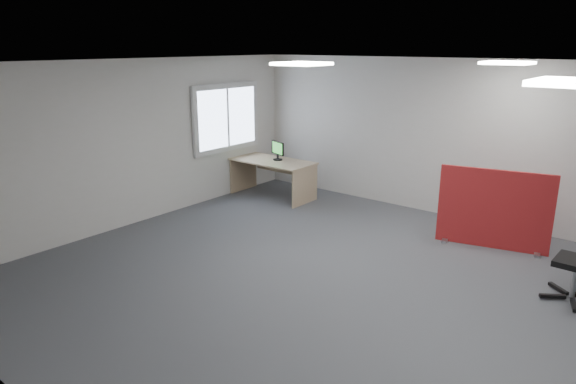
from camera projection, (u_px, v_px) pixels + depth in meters
The scene contains 10 objects.
floor at pixel (375, 297), 6.14m from camera, with size 9.00×9.00×0.00m, color #56585E.
ceiling at pixel (387, 66), 5.39m from camera, with size 9.00×7.00×0.02m, color white.
wall_back at pixel (485, 143), 8.39m from camera, with size 9.00×0.02×2.70m, color silver.
wall_front at pixel (101, 311), 3.14m from camera, with size 9.00×0.02×2.70m, color silver.
wall_left at pixel (138, 143), 8.46m from camera, with size 0.02×7.00×2.70m, color silver.
window at pixel (227, 118), 9.87m from camera, with size 0.06×1.70×1.30m.
ceiling_lights at pixel (442, 67), 5.70m from camera, with size 4.10×4.10×0.04m.
red_divider at pixel (494, 210), 7.49m from camera, with size 1.55×0.41×1.19m.
second_desk at pixel (274, 169), 10.07m from camera, with size 1.64×0.82×0.73m.
monitor_second at pixel (278, 150), 9.98m from camera, with size 0.39×0.18×0.37m.
Camera 1 is at (2.65, -4.98, 2.93)m, focal length 32.00 mm.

